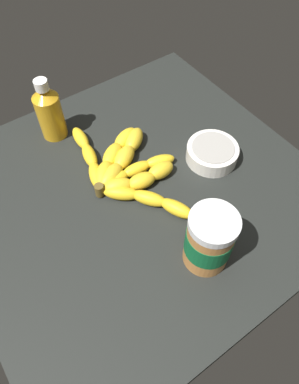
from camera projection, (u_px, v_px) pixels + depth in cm
name	position (u px, v px, depth cm)	size (l,w,h in cm)	color
ground_plane	(138.00, 193.00, 79.20)	(75.65, 72.26, 3.44)	black
banana_bunch	(125.00, 168.00, 79.01)	(20.35, 37.20, 3.74)	yellow
peanut_butter_jar	(209.00, 240.00, 62.79)	(8.73, 8.73, 13.67)	#B27238
honey_bottle	(49.00, 112.00, 81.85)	(6.01, 6.01, 15.69)	gold
small_bowl	(212.00, 153.00, 81.22)	(11.83, 11.83, 3.91)	silver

